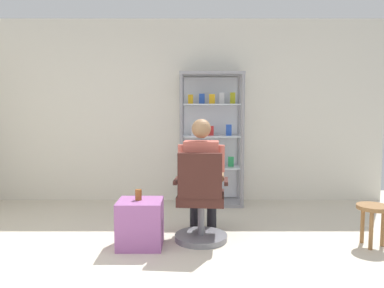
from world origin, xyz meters
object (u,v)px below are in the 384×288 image
office_chair (202,205)px  tea_glass (140,195)px  seated_shopkeeper (203,172)px  wooden_stool (374,214)px  storage_crate (141,223)px  display_cabinet_main (212,138)px

office_chair → tea_glass: bearing=-170.5°
seated_shopkeeper → wooden_stool: seated_shopkeeper is taller
tea_glass → wooden_stool: size_ratio=0.25×
storage_crate → tea_glass: tea_glass is taller
seated_shopkeeper → storage_crate: bearing=-155.5°
tea_glass → wooden_stool: 2.38m
display_cabinet_main → office_chair: (-0.18, -1.61, -0.57)m
office_chair → wooden_stool: (1.74, -0.12, -0.05)m
office_chair → tea_glass: (-0.63, -0.11, 0.14)m
seated_shopkeeper → display_cabinet_main: bearing=83.3°
seated_shopkeeper → wooden_stool: (1.72, -0.28, -0.37)m
wooden_stool → display_cabinet_main: bearing=131.9°
storage_crate → wooden_stool: (2.35, 0.00, 0.10)m
display_cabinet_main → wooden_stool: (1.55, -1.73, -0.62)m
display_cabinet_main → seated_shopkeeper: size_ratio=1.47×
seated_shopkeeper → tea_glass: bearing=-157.4°
display_cabinet_main → wooden_stool: display_cabinet_main is taller
office_chair → storage_crate: 0.65m
seated_shopkeeper → tea_glass: size_ratio=11.91×
tea_glass → seated_shopkeeper: bearing=22.6°
seated_shopkeeper → tea_glass: seated_shopkeeper is taller
seated_shopkeeper → storage_crate: seated_shopkeeper is taller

